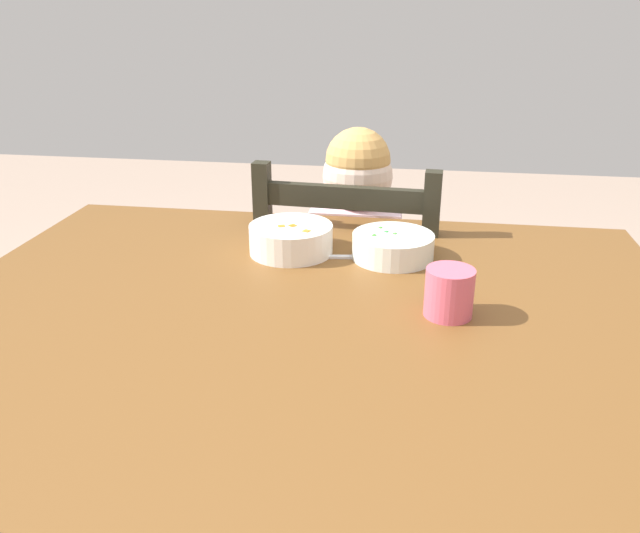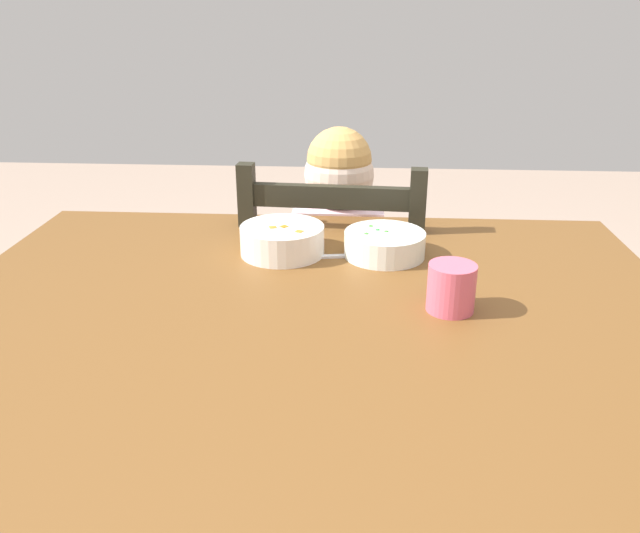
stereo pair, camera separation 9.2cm
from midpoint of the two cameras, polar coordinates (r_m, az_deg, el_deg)
name	(u,v)px [view 2 (the right image)]	position (r m, az deg, el deg)	size (l,w,h in m)	color
dining_table	(308,363)	(1.11, -3.44, -8.57)	(1.28, 1.03, 0.74)	brown
dining_chair	(336,322)	(1.71, -0.15, -4.96)	(0.45, 0.45, 0.88)	black
child_figure	(338,257)	(1.62, -0.05, 0.78)	(0.32, 0.31, 0.94)	silver
bowl_of_peas	(385,243)	(1.29, 3.68, 2.02)	(0.16, 0.16, 0.05)	white
bowl_of_carrots	(282,239)	(1.30, -5.37, 2.39)	(0.17, 0.17, 0.06)	white
spoon	(314,256)	(1.29, -2.60, 0.89)	(0.14, 0.04, 0.01)	silver
drinking_cup	(451,288)	(1.07, 9.08, -1.90)	(0.08, 0.08, 0.08)	#DC5B74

